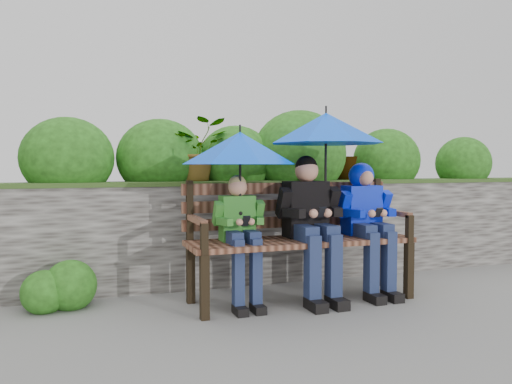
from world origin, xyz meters
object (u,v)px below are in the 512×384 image
object	(u,v)px
umbrella_left	(240,148)
park_bench	(297,231)
boy_right	(367,215)
umbrella_right	(326,128)
boy_middle	(311,219)
boy_left	(240,230)

from	to	relation	value
umbrella_left	park_bench	bearing A→B (deg)	6.44
boy_right	umbrella_left	bearing A→B (deg)	178.91
boy_right	umbrella_left	size ratio (longest dim) A/B	1.24
boy_right	umbrella_right	xyz separation A→B (m)	(-0.43, -0.00, 0.78)
boy_middle	umbrella_left	xyz separation A→B (m)	(-0.64, 0.04, 0.61)
boy_left	park_bench	bearing A→B (deg)	8.88
boy_left	umbrella_left	distance (m)	0.68
boy_left	umbrella_left	world-z (taller)	umbrella_left
boy_middle	umbrella_right	bearing A→B (deg)	6.11
boy_right	umbrella_left	xyz separation A→B (m)	(-1.21, 0.02, 0.59)
boy_left	boy_right	bearing A→B (deg)	0.09
boy_left	umbrella_right	xyz separation A→B (m)	(0.79, -0.00, 0.87)
boy_left	boy_right	size ratio (longest dim) A/B	0.91
boy_right	park_bench	bearing A→B (deg)	172.56
boy_left	boy_middle	distance (m)	0.65
boy_middle	umbrella_left	distance (m)	0.88
park_bench	umbrella_left	world-z (taller)	umbrella_left
park_bench	umbrella_left	xyz separation A→B (m)	(-0.55, -0.06, 0.73)
boy_right	umbrella_right	distance (m)	0.89
park_bench	umbrella_right	bearing A→B (deg)	-21.35
boy_middle	park_bench	bearing A→B (deg)	127.51
park_bench	boy_right	size ratio (longest dim) A/B	1.65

